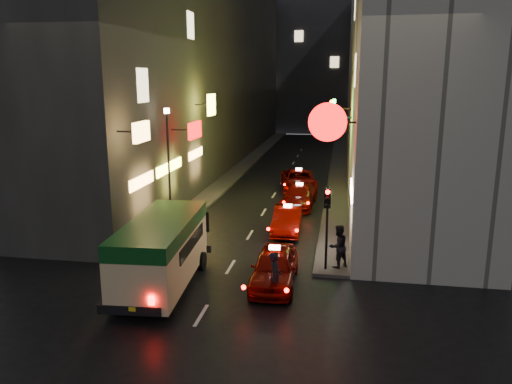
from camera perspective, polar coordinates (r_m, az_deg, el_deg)
The scene contains 14 objects.
building_left at distance 46.67m, azimuth -5.83°, elevation 14.25°, with size 7.46×52.00×18.00m.
building_right at distance 45.10m, azimuth 14.78°, elevation 13.95°, with size 7.90×52.00×18.00m.
building_far at distance 77.15m, azimuth 6.76°, elevation 15.15°, with size 30.00×10.00×22.00m, color #343439.
sidewalk_left at distance 46.45m, azimuth -1.12°, elevation 3.27°, with size 1.50×52.00×0.15m, color #4A4744.
sidewalk_right at distance 45.62m, azimuth 9.44°, elevation 2.92°, with size 1.50×52.00×0.15m, color #4A4744.
minibus at distance 19.18m, azimuth -10.71°, elevation -6.00°, with size 2.61×6.39×2.69m.
taxi_near at distance 19.41m, azimuth 2.12°, elevation -8.26°, with size 2.27×5.29×1.84m.
taxi_second at distance 25.92m, azimuth 3.63°, elevation -2.95°, with size 2.10×4.90×1.71m.
taxi_third at distance 31.09m, azimuth 4.97°, elevation -0.25°, with size 2.30×5.09×1.76m.
taxi_far at distance 35.79m, azimuth 4.89°, elevation 1.55°, with size 2.94×5.48×1.83m.
pedestrian_crossing at distance 17.96m, azimuth 2.20°, elevation -9.33°, with size 0.69×0.44×2.10m, color black.
pedestrian_sidewalk at distance 20.95m, azimuth 9.38°, elevation -5.82°, with size 0.77×0.48×2.05m, color black.
traffic_light at distance 20.11m, azimuth 8.15°, elevation -2.08°, with size 0.26×0.43×3.50m.
lamp_post at distance 25.81m, azimuth -9.95°, elevation 3.53°, with size 0.28×0.28×6.22m.
Camera 1 is at (4.49, -10.96, 7.83)m, focal length 35.00 mm.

